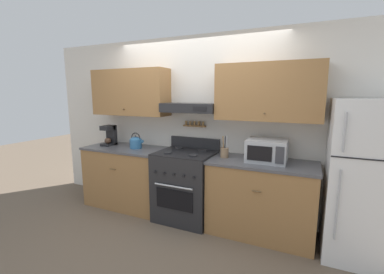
% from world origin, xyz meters
% --- Properties ---
extents(ground_plane, '(16.00, 16.00, 0.00)m').
position_xyz_m(ground_plane, '(0.00, 0.00, 0.00)').
color(ground_plane, brown).
extents(wall_back, '(5.20, 0.46, 2.55)m').
position_xyz_m(wall_back, '(0.00, 0.62, 1.45)').
color(wall_back, silver).
rests_on(wall_back, ground_plane).
extents(counter_left, '(1.28, 0.66, 0.93)m').
position_xyz_m(counter_left, '(-1.03, 0.34, 0.46)').
color(counter_left, olive).
rests_on(counter_left, ground_plane).
extents(counter_right, '(1.28, 0.66, 0.93)m').
position_xyz_m(counter_right, '(1.03, 0.34, 0.46)').
color(counter_right, olive).
rests_on(counter_right, ground_plane).
extents(stove_range, '(0.77, 0.70, 1.11)m').
position_xyz_m(stove_range, '(-0.00, 0.31, 0.48)').
color(stove_range, '#232326').
rests_on(stove_range, ground_plane).
extents(refrigerator, '(0.79, 0.71, 1.69)m').
position_xyz_m(refrigerator, '(2.11, 0.30, 0.85)').
color(refrigerator, white).
rests_on(refrigerator, ground_plane).
extents(tea_kettle, '(0.24, 0.18, 0.24)m').
position_xyz_m(tea_kettle, '(-0.85, 0.35, 1.02)').
color(tea_kettle, teal).
rests_on(tea_kettle, counter_left).
extents(coffee_maker, '(0.16, 0.23, 0.32)m').
position_xyz_m(coffee_maker, '(-1.38, 0.38, 1.09)').
color(coffee_maker, black).
rests_on(coffee_maker, counter_left).
extents(microwave, '(0.47, 0.39, 0.27)m').
position_xyz_m(microwave, '(1.07, 0.37, 1.06)').
color(microwave, '#ADAFB5').
rests_on(microwave, counter_right).
extents(utensil_crock, '(0.10, 0.10, 0.28)m').
position_xyz_m(utensil_crock, '(0.54, 0.35, 1.00)').
color(utensil_crock, '#8E7051').
rests_on(utensil_crock, counter_right).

